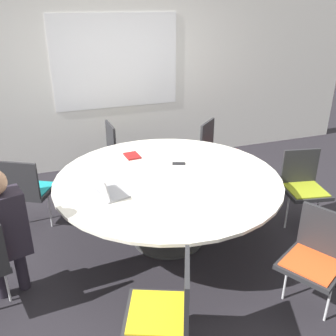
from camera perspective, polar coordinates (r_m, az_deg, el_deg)
The scene contains 13 objects.
ground_plane at distance 4.12m, azimuth -0.00°, elevation -10.62°, with size 16.00×16.00×0.00m, color black.
wall_back at distance 5.62m, azimuth -7.85°, elevation 13.77°, with size 8.00×0.07×2.70m.
conference_table at distance 3.79m, azimuth -0.00°, elevation -2.71°, with size 2.26×2.26×0.73m.
chair_1 at distance 2.62m, azimuth -0.19°, elevation -20.40°, with size 0.56×0.57×0.87m.
chair_2 at distance 3.25m, azimuth 21.62°, elevation -12.16°, with size 0.58×0.59×0.87m.
chair_3 at distance 4.37m, azimuth 19.95°, elevation -2.15°, with size 0.51×0.50×0.87m.
chair_4 at distance 5.14m, azimuth 7.24°, elevation 3.13°, with size 0.61×0.61×0.87m.
chair_5 at distance 5.14m, azimuth -7.23°, elevation 3.13°, with size 0.44×0.46×0.87m.
chair_6 at distance 4.29m, azimuth -20.61°, elevation -2.78°, with size 0.59×0.58×0.87m.
person_0 at distance 3.27m, azimuth -23.91°, elevation -8.30°, with size 0.40×0.32×1.22m.
laptop at distance 3.43m, azimuth -9.32°, elevation -3.32°, with size 0.32×0.37×0.21m.
spiral_notebook at distance 4.26m, azimuth -5.49°, elevation 1.87°, with size 0.17×0.22×0.02m.
cell_phone at distance 4.05m, azimuth 1.65°, elevation 0.68°, with size 0.16×0.12×0.01m.
Camera 1 is at (-1.13, -3.18, 2.36)m, focal length 40.00 mm.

